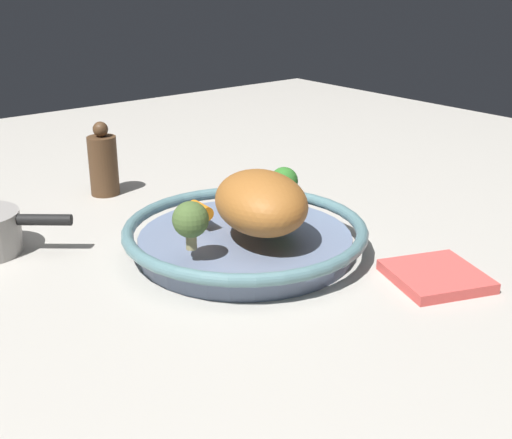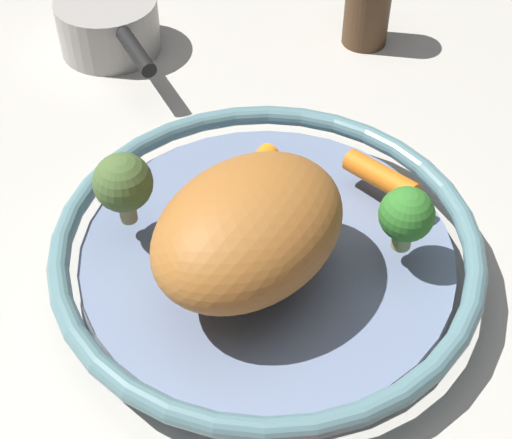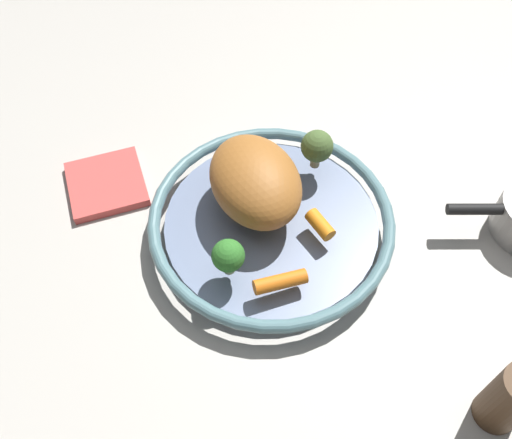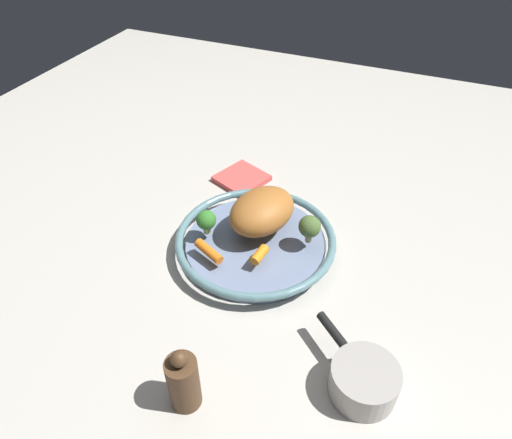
{
  "view_description": "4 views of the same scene",
  "coord_description": "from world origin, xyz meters",
  "px_view_note": "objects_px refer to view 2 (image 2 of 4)",
  "views": [
    {
      "loc": [
        0.54,
        0.69,
        0.39
      ],
      "look_at": [
        -0.0,
        0.02,
        0.06
      ],
      "focal_mm": 47.07,
      "sensor_mm": 36.0,
      "label": 1
    },
    {
      "loc": [
        -0.15,
        0.38,
        0.48
      ],
      "look_at": [
        0.0,
        0.01,
        0.07
      ],
      "focal_mm": 53.52,
      "sensor_mm": 36.0,
      "label": 2
    },
    {
      "loc": [
        -0.3,
        -0.33,
        0.66
      ],
      "look_at": [
        -0.03,
        0.0,
        0.06
      ],
      "focal_mm": 38.77,
      "sensor_mm": 36.0,
      "label": 3
    },
    {
      "loc": [
        0.29,
        -0.67,
        0.71
      ],
      "look_at": [
        -0.01,
        0.02,
        0.07
      ],
      "focal_mm": 32.61,
      "sensor_mm": 36.0,
      "label": 4
    }
  ],
  "objects_px": {
    "baby_carrot_back": "(381,177)",
    "saucepan": "(109,26)",
    "roast_chicken_piece": "(251,230)",
    "broccoli_floret_small": "(406,216)",
    "broccoli_floret_edge": "(123,184)",
    "serving_bowl": "(267,253)",
    "baby_carrot_center": "(257,167)"
  },
  "relations": [
    {
      "from": "serving_bowl",
      "to": "baby_carrot_center",
      "type": "bearing_deg",
      "value": -60.28
    },
    {
      "from": "saucepan",
      "to": "roast_chicken_piece",
      "type": "bearing_deg",
      "value": 137.07
    },
    {
      "from": "baby_carrot_back",
      "to": "broccoli_floret_edge",
      "type": "height_order",
      "value": "broccoli_floret_edge"
    },
    {
      "from": "serving_bowl",
      "to": "saucepan",
      "type": "distance_m",
      "value": 0.37
    },
    {
      "from": "roast_chicken_piece",
      "to": "broccoli_floret_small",
      "type": "height_order",
      "value": "roast_chicken_piece"
    },
    {
      "from": "roast_chicken_piece",
      "to": "broccoli_floret_edge",
      "type": "bearing_deg",
      "value": -3.69
    },
    {
      "from": "saucepan",
      "to": "baby_carrot_back",
      "type": "bearing_deg",
      "value": 157.76
    },
    {
      "from": "roast_chicken_piece",
      "to": "baby_carrot_back",
      "type": "distance_m",
      "value": 0.14
    },
    {
      "from": "serving_bowl",
      "to": "baby_carrot_center",
      "type": "xyz_separation_m",
      "value": [
        0.03,
        -0.06,
        0.03
      ]
    },
    {
      "from": "baby_carrot_center",
      "to": "broccoli_floret_small",
      "type": "xyz_separation_m",
      "value": [
        -0.13,
        0.03,
        0.02
      ]
    },
    {
      "from": "baby_carrot_center",
      "to": "broccoli_floret_edge",
      "type": "bearing_deg",
      "value": 49.75
    },
    {
      "from": "roast_chicken_piece",
      "to": "saucepan",
      "type": "xyz_separation_m",
      "value": [
        0.29,
        -0.27,
        -0.06
      ]
    },
    {
      "from": "baby_carrot_back",
      "to": "baby_carrot_center",
      "type": "bearing_deg",
      "value": 17.31
    },
    {
      "from": "serving_bowl",
      "to": "broccoli_floret_edge",
      "type": "height_order",
      "value": "broccoli_floret_edge"
    },
    {
      "from": "broccoli_floret_small",
      "to": "roast_chicken_piece",
      "type": "bearing_deg",
      "value": 34.15
    },
    {
      "from": "baby_carrot_center",
      "to": "saucepan",
      "type": "height_order",
      "value": "baby_carrot_center"
    },
    {
      "from": "baby_carrot_back",
      "to": "broccoli_floret_small",
      "type": "xyz_separation_m",
      "value": [
        -0.03,
        0.06,
        0.02
      ]
    },
    {
      "from": "baby_carrot_center",
      "to": "saucepan",
      "type": "bearing_deg",
      "value": -34.55
    },
    {
      "from": "serving_bowl",
      "to": "broccoli_floret_small",
      "type": "height_order",
      "value": "broccoli_floret_small"
    },
    {
      "from": "broccoli_floret_edge",
      "to": "broccoli_floret_small",
      "type": "relative_size",
      "value": 1.14
    },
    {
      "from": "broccoli_floret_edge",
      "to": "baby_carrot_center",
      "type": "bearing_deg",
      "value": -130.25
    },
    {
      "from": "serving_bowl",
      "to": "saucepan",
      "type": "bearing_deg",
      "value": -39.18
    },
    {
      "from": "serving_bowl",
      "to": "roast_chicken_piece",
      "type": "relative_size",
      "value": 2.16
    },
    {
      "from": "serving_bowl",
      "to": "baby_carrot_back",
      "type": "height_order",
      "value": "baby_carrot_back"
    },
    {
      "from": "baby_carrot_center",
      "to": "broccoli_floret_small",
      "type": "bearing_deg",
      "value": 167.91
    },
    {
      "from": "baby_carrot_back",
      "to": "broccoli_floret_edge",
      "type": "distance_m",
      "value": 0.21
    },
    {
      "from": "roast_chicken_piece",
      "to": "broccoli_floret_edge",
      "type": "height_order",
      "value": "roast_chicken_piece"
    },
    {
      "from": "roast_chicken_piece",
      "to": "serving_bowl",
      "type": "bearing_deg",
      "value": -87.13
    },
    {
      "from": "serving_bowl",
      "to": "broccoli_floret_edge",
      "type": "xyz_separation_m",
      "value": [
        0.11,
        0.03,
        0.06
      ]
    },
    {
      "from": "broccoli_floret_small",
      "to": "saucepan",
      "type": "relative_size",
      "value": 0.34
    },
    {
      "from": "baby_carrot_back",
      "to": "saucepan",
      "type": "bearing_deg",
      "value": -22.24
    },
    {
      "from": "broccoli_floret_edge",
      "to": "saucepan",
      "type": "bearing_deg",
      "value": -55.62
    }
  ]
}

